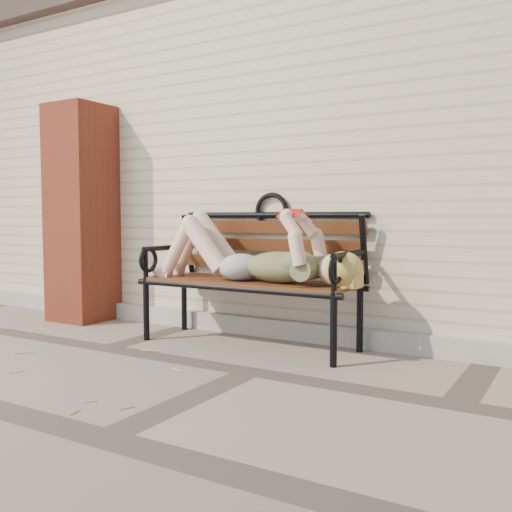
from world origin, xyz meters
The scene contains 8 objects.
ground centered at (0.00, 0.00, 0.00)m, with size 80.00×80.00×0.00m, color gray.
house_wall centered at (0.00, 3.00, 1.50)m, with size 8.00×4.00×3.00m, color #C5B59A.
house_roof centered at (0.00, 3.00, 3.15)m, with size 8.30×4.30×0.30m, color #493C34.
foundation_strip centered at (0.00, 0.97, 0.07)m, with size 8.00×0.10×0.15m, color gray.
brick_pillar centered at (-2.30, 0.75, 1.00)m, with size 0.50×0.50×2.00m, color #AB3F26.
garden_bench centered at (-0.39, 0.72, 0.65)m, with size 1.80×0.72×1.17m.
reading_woman centered at (-0.38, 0.58, 0.69)m, with size 1.70×0.39×0.54m.
straw_scatter centered at (-1.71, -0.47, 0.01)m, with size 2.43×1.78×0.01m.
Camera 1 is at (1.83, -3.01, 0.98)m, focal length 40.00 mm.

